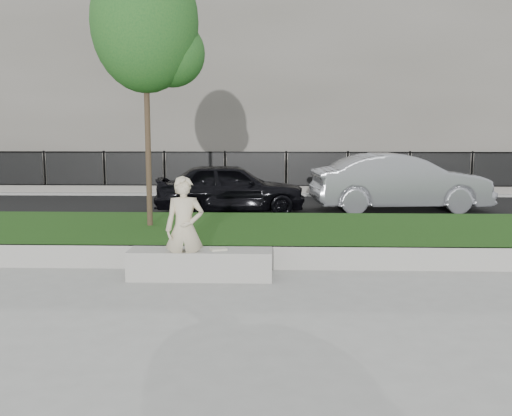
{
  "coord_description": "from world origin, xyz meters",
  "views": [
    {
      "loc": [
        1.2,
        -8.48,
        2.37
      ],
      "look_at": [
        0.87,
        1.2,
        1.04
      ],
      "focal_mm": 40.0,
      "sensor_mm": 36.0,
      "label": 1
    }
  ],
  "objects_px": {
    "car_dark": "(230,188)",
    "man": "(185,229)",
    "car_silver": "(400,182)",
    "young_tree": "(149,28)",
    "book": "(218,249)",
    "stone_bench": "(201,264)"
  },
  "relations": [
    {
      "from": "man",
      "to": "car_silver",
      "type": "xyz_separation_m",
      "value": [
        5.01,
        7.76,
        0.04
      ]
    },
    {
      "from": "man",
      "to": "book",
      "type": "relative_size",
      "value": 6.67
    },
    {
      "from": "young_tree",
      "to": "car_silver",
      "type": "height_order",
      "value": "young_tree"
    },
    {
      "from": "young_tree",
      "to": "book",
      "type": "bearing_deg",
      "value": -59.8
    },
    {
      "from": "book",
      "to": "car_silver",
      "type": "height_order",
      "value": "car_silver"
    },
    {
      "from": "stone_bench",
      "to": "book",
      "type": "xyz_separation_m",
      "value": [
        0.29,
        -0.01,
        0.25
      ]
    },
    {
      "from": "man",
      "to": "car_dark",
      "type": "relative_size",
      "value": 0.4
    },
    {
      "from": "stone_bench",
      "to": "car_dark",
      "type": "distance_m",
      "value": 7.02
    },
    {
      "from": "man",
      "to": "car_silver",
      "type": "relative_size",
      "value": 0.33
    },
    {
      "from": "car_dark",
      "to": "car_silver",
      "type": "relative_size",
      "value": 0.84
    },
    {
      "from": "stone_bench",
      "to": "car_dark",
      "type": "height_order",
      "value": "car_dark"
    },
    {
      "from": "car_dark",
      "to": "man",
      "type": "bearing_deg",
      "value": 171.28
    },
    {
      "from": "man",
      "to": "car_silver",
      "type": "bearing_deg",
      "value": 51.11
    },
    {
      "from": "stone_bench",
      "to": "car_silver",
      "type": "distance_m",
      "value": 9.02
    },
    {
      "from": "stone_bench",
      "to": "young_tree",
      "type": "distance_m",
      "value": 5.17
    },
    {
      "from": "stone_bench",
      "to": "young_tree",
      "type": "relative_size",
      "value": 0.42
    },
    {
      "from": "car_silver",
      "to": "book",
      "type": "bearing_deg",
      "value": 143.14
    },
    {
      "from": "man",
      "to": "car_silver",
      "type": "height_order",
      "value": "car_silver"
    },
    {
      "from": "man",
      "to": "young_tree",
      "type": "distance_m",
      "value": 4.74
    },
    {
      "from": "young_tree",
      "to": "car_dark",
      "type": "relative_size",
      "value": 1.31
    },
    {
      "from": "man",
      "to": "stone_bench",
      "type": "bearing_deg",
      "value": 27.78
    },
    {
      "from": "stone_bench",
      "to": "man",
      "type": "distance_m",
      "value": 0.65
    }
  ]
}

